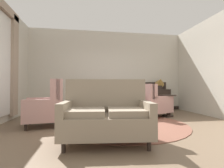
{
  "coord_description": "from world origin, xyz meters",
  "views": [
    {
      "loc": [
        -0.89,
        -3.69,
        0.89
      ],
      "look_at": [
        -0.18,
        0.68,
        0.97
      ],
      "focal_mm": 27.11,
      "sensor_mm": 36.0,
      "label": 1
    }
  ],
  "objects": [
    {
      "name": "baseboard_back",
      "position": [
        0.0,
        2.67,
        0.06
      ],
      "size": [
        5.84,
        0.03,
        0.12
      ],
      "primitive_type": "cube",
      "color": "black",
      "rests_on": "ground"
    },
    {
      "name": "side_table",
      "position": [
        1.61,
        1.14,
        0.4
      ],
      "size": [
        0.52,
        0.52,
        0.66
      ],
      "color": "black",
      "rests_on": "ground"
    },
    {
      "name": "ground",
      "position": [
        0.0,
        0.0,
        0.0
      ],
      "size": [
        8.18,
        8.18,
        0.0
      ],
      "primitive_type": "plane",
      "color": "brown"
    },
    {
      "name": "area_rug",
      "position": [
        0.0,
        0.3,
        0.01
      ],
      "size": [
        3.07,
        3.07,
        0.01
      ],
      "primitive_type": "cylinder",
      "color": "brown",
      "rests_on": "ground"
    },
    {
      "name": "porcelain_vase",
      "position": [
        -0.16,
        0.57,
        0.65
      ],
      "size": [
        0.18,
        0.18,
        0.38
      ],
      "color": "#384C93",
      "rests_on": "coffee_table"
    },
    {
      "name": "settee",
      "position": [
        -0.55,
        -0.99,
        0.42
      ],
      "size": [
        1.46,
        0.93,
        1.03
      ],
      "rotation": [
        0.0,
        0.0,
        -0.1
      ],
      "color": "gray",
      "rests_on": "ground"
    },
    {
      "name": "wall_left",
      "position": [
        -2.92,
        0.82,
        1.51
      ],
      "size": [
        0.08,
        3.81,
        3.03
      ],
      "primitive_type": "cube",
      "color": "beige",
      "rests_on": "ground"
    },
    {
      "name": "sideboard",
      "position": [
        1.87,
        2.43,
        0.47
      ],
      "size": [
        0.87,
        0.43,
        1.09
      ],
      "color": "black",
      "rests_on": "ground"
    },
    {
      "name": "armchair_back_corner",
      "position": [
        -1.74,
        0.4,
        0.45
      ],
      "size": [
        0.93,
        0.9,
        1.07
      ],
      "rotation": [
        0.0,
        0.0,
        4.88
      ],
      "color": "tan",
      "rests_on": "ground"
    },
    {
      "name": "gramophone",
      "position": [
        1.92,
        2.34,
        1.07
      ],
      "size": [
        0.44,
        0.52,
        0.52
      ],
      "color": "black",
      "rests_on": "sideboard"
    },
    {
      "name": "armchair_far_left",
      "position": [
        -0.48,
        1.76,
        0.42
      ],
      "size": [
        0.91,
        0.92,
        1.0
      ],
      "rotation": [
        0.0,
        0.0,
        3.24
      ],
      "color": "tan",
      "rests_on": "ground"
    },
    {
      "name": "wall_back",
      "position": [
        0.0,
        2.72,
        1.51
      ],
      "size": [
        6.0,
        0.08,
        3.03
      ],
      "primitive_type": "cube",
      "color": "beige",
      "rests_on": "ground"
    },
    {
      "name": "armchair_foreground_right",
      "position": [
        1.08,
        1.13,
        0.42
      ],
      "size": [
        1.14,
        1.05,
        0.98
      ],
      "rotation": [
        0.0,
        0.0,
        1.96
      ],
      "color": "tan",
      "rests_on": "ground"
    },
    {
      "name": "wall_right",
      "position": [
        2.92,
        0.82,
        1.51
      ],
      "size": [
        0.08,
        3.81,
        3.03
      ],
      "primitive_type": "cube",
      "color": "beige",
      "rests_on": "ground"
    },
    {
      "name": "coffee_table",
      "position": [
        -0.19,
        0.59,
        0.41
      ],
      "size": [
        0.96,
        0.96,
        0.49
      ],
      "color": "black",
      "rests_on": "ground"
    }
  ]
}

